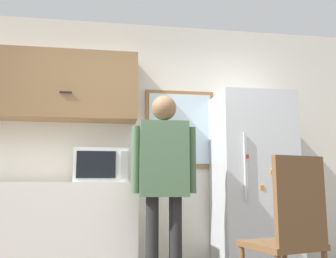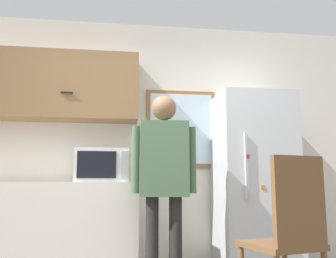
# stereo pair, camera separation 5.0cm
# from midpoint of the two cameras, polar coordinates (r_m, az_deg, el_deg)

# --- Properties ---
(back_wall) EXTENTS (6.00, 0.06, 2.70)m
(back_wall) POSITION_cam_midpoint_polar(r_m,az_deg,el_deg) (4.13, -4.48, -1.96)
(back_wall) COLOR silver
(back_wall) RESTS_ON ground_plane
(counter) EXTENTS (2.20, 0.64, 0.91)m
(counter) POSITION_cam_midpoint_polar(r_m,az_deg,el_deg) (3.86, -21.41, -14.30)
(counter) COLOR silver
(counter) RESTS_ON ground_plane
(upper_cabinets) EXTENTS (2.20, 0.34, 0.71)m
(upper_cabinets) POSITION_cam_midpoint_polar(r_m,az_deg,el_deg) (4.12, -19.79, 6.28)
(upper_cabinets) COLOR olive
(microwave) EXTENTS (0.50, 0.38, 0.32)m
(microwave) POSITION_cam_midpoint_polar(r_m,az_deg,el_deg) (3.67, -9.59, -5.53)
(microwave) COLOR white
(microwave) RESTS_ON counter
(person) EXTENTS (0.56, 0.23, 1.66)m
(person) POSITION_cam_midpoint_polar(r_m,az_deg,el_deg) (3.24, -0.18, -6.21)
(person) COLOR black
(person) RESTS_ON ground_plane
(refrigerator) EXTENTS (0.76, 0.68, 1.82)m
(refrigerator) POSITION_cam_midpoint_polar(r_m,az_deg,el_deg) (4.00, 13.35, -7.85)
(refrigerator) COLOR silver
(refrigerator) RESTS_ON ground_plane
(chair) EXTENTS (0.56, 0.56, 1.07)m
(chair) POSITION_cam_midpoint_polar(r_m,az_deg,el_deg) (2.76, 18.51, -14.34)
(chair) COLOR brown
(chair) RESTS_ON ground_plane
(window) EXTENTS (0.77, 0.05, 0.86)m
(window) POSITION_cam_midpoint_polar(r_m,az_deg,el_deg) (4.16, 2.35, 0.04)
(window) COLOR olive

